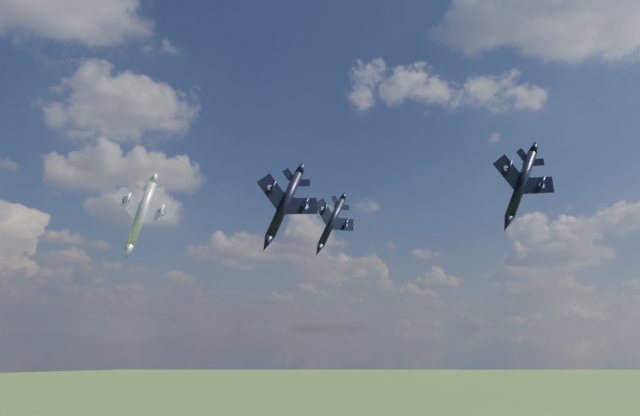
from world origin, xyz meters
name	(u,v)px	position (x,y,z in m)	size (l,w,h in m)	color
jet_lead_navy	(284,205)	(0.17, 3.35, 80.08)	(9.19, 12.82, 2.65)	black
jet_right_navy	(521,185)	(28.69, -8.90, 83.10)	(9.39, 13.09, 2.71)	black
jet_high_navy	(332,222)	(23.35, 34.87, 84.38)	(10.12, 14.10, 2.92)	black
jet_left_silver	(141,214)	(-15.32, 16.08, 79.75)	(8.91, 12.43, 2.57)	#A7AAB2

